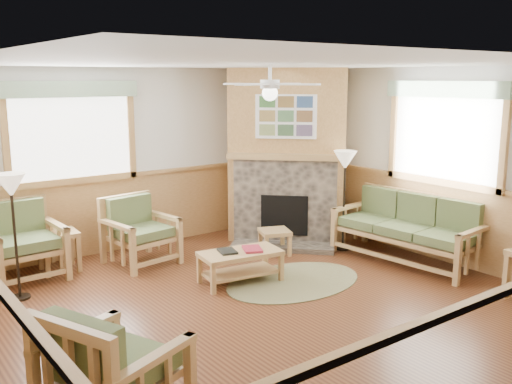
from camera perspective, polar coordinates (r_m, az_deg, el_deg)
floor at (r=6.69m, az=0.85°, el=-11.12°), size 6.00×6.00×0.01m
ceiling at (r=6.18m, az=0.93°, el=12.73°), size 6.00×6.00×0.01m
wall_back at (r=8.83m, az=-11.09°, el=3.32°), size 6.00×0.02×2.70m
wall_right at (r=8.44m, az=17.27°, el=2.66°), size 0.02×6.00×2.70m
wainscot at (r=6.49m, az=0.87°, el=-6.59°), size 6.00×6.00×1.10m
fireplace at (r=9.14m, az=3.24°, el=3.78°), size 3.11×3.11×2.70m
window_back at (r=8.30m, az=-18.25°, el=10.65°), size 1.90×0.16×1.50m
window_right at (r=8.21m, az=18.73°, el=10.62°), size 0.16×1.90×1.50m
ceiling_fan at (r=6.60m, az=1.41°, el=12.30°), size 1.59×1.59×0.36m
sofa at (r=8.29m, az=14.82°, el=-3.57°), size 2.12×1.04×0.94m
armchair_back_left at (r=7.89m, az=-22.19°, el=-4.60°), size 0.92×0.92×0.99m
armchair_back_right at (r=8.07m, az=-11.46°, el=-3.85°), size 0.94×0.94×0.93m
armchair_left at (r=4.48m, az=-14.01°, el=-16.50°), size 1.11×1.11×0.96m
coffee_table at (r=7.27m, az=-1.57°, el=-7.48°), size 1.08×0.66×0.41m
end_table_chairs at (r=8.11m, az=-19.08°, el=-5.62°), size 0.51×0.50×0.54m
footstool at (r=8.41m, az=1.88°, el=-5.01°), size 0.55×0.55×0.36m
braided_rug at (r=7.36m, az=3.80°, el=-8.90°), size 2.35×2.35×0.01m
floor_lamp_left at (r=7.15m, az=-22.95°, el=-4.17°), size 0.43×0.43×1.50m
floor_lamp_right at (r=8.61m, az=8.79°, el=-0.83°), size 0.43×0.43×1.51m
book_red at (r=7.25m, az=-0.37°, el=-5.61°), size 0.33×0.36×0.03m
book_dark at (r=7.18m, az=-2.88°, el=-5.84°), size 0.27×0.31×0.03m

